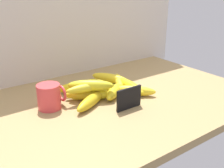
# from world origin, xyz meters

# --- Properties ---
(counter_top) EXTENTS (1.10, 0.76, 0.03)m
(counter_top) POSITION_xyz_m (0.00, 0.00, 0.01)
(counter_top) COLOR #A38452
(counter_top) RESTS_ON ground
(back_wall) EXTENTS (1.30, 0.02, 0.70)m
(back_wall) POSITION_xyz_m (0.00, 0.39, 0.35)
(back_wall) COLOR beige
(back_wall) RESTS_ON ground
(chalkboard_sign) EXTENTS (0.11, 0.02, 0.08)m
(chalkboard_sign) POSITION_xyz_m (-0.04, -0.10, 0.07)
(chalkboard_sign) COLOR black
(chalkboard_sign) RESTS_ON counter_top
(coffee_mug) EXTENTS (0.10, 0.09, 0.10)m
(coffee_mug) POSITION_xyz_m (-0.28, 0.08, 0.08)
(coffee_mug) COLOR #DE4146
(coffee_mug) RESTS_ON counter_top
(banana_0) EXTENTS (0.12, 0.17, 0.04)m
(banana_0) POSITION_xyz_m (0.07, 0.12, 0.05)
(banana_0) COLOR yellow
(banana_0) RESTS_ON counter_top
(banana_1) EXTENTS (0.19, 0.13, 0.04)m
(banana_1) POSITION_xyz_m (-0.14, 0.01, 0.05)
(banana_1) COLOR gold
(banana_1) RESTS_ON counter_top
(banana_2) EXTENTS (0.13, 0.18, 0.04)m
(banana_2) POSITION_xyz_m (0.06, 0.17, 0.05)
(banana_2) COLOR yellow
(banana_2) RESTS_ON counter_top
(banana_3) EXTENTS (0.15, 0.13, 0.04)m
(banana_3) POSITION_xyz_m (-0.02, 0.02, 0.05)
(banana_3) COLOR yellow
(banana_3) RESTS_ON counter_top
(banana_4) EXTENTS (0.07, 0.16, 0.04)m
(banana_4) POSITION_xyz_m (-0.02, 0.12, 0.05)
(banana_4) COLOR gold
(banana_4) RESTS_ON counter_top
(banana_5) EXTENTS (0.08, 0.21, 0.04)m
(banana_5) POSITION_xyz_m (-0.10, 0.10, 0.05)
(banana_5) COLOR #A37F15
(banana_5) RESTS_ON counter_top
(banana_6) EXTENTS (0.16, 0.16, 0.04)m
(banana_6) POSITION_xyz_m (0.05, -0.01, 0.05)
(banana_6) COLOR yellow
(banana_6) RESTS_ON counter_top
(banana_7) EXTENTS (0.19, 0.08, 0.04)m
(banana_7) POSITION_xyz_m (-0.06, 0.09, 0.05)
(banana_7) COLOR #8BAF2E
(banana_7) RESTS_ON counter_top
(banana_8) EXTENTS (0.19, 0.14, 0.04)m
(banana_8) POSITION_xyz_m (-0.12, 0.06, 0.05)
(banana_8) COLOR yellow
(banana_8) RESTS_ON counter_top
(banana_9) EXTENTS (0.19, 0.08, 0.04)m
(banana_9) POSITION_xyz_m (-0.12, 0.16, 0.05)
(banana_9) COLOR yellow
(banana_9) RESTS_ON counter_top
(banana_10) EXTENTS (0.06, 0.20, 0.04)m
(banana_10) POSITION_xyz_m (0.07, 0.04, 0.05)
(banana_10) COLOR yellow
(banana_10) RESTS_ON counter_top
(banana_11) EXTENTS (0.17, 0.15, 0.04)m
(banana_11) POSITION_xyz_m (-0.12, 0.05, 0.10)
(banana_11) COLOR yellow
(banana_11) RESTS_ON banana_8
(banana_12) EXTENTS (0.19, 0.06, 0.03)m
(banana_12) POSITION_xyz_m (-0.13, 0.04, 0.09)
(banana_12) COLOR gold
(banana_12) RESTS_ON banana_8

